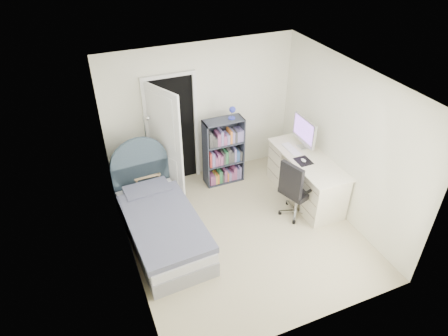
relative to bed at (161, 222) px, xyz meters
name	(u,v)px	position (x,y,z in m)	size (l,w,h in m)	color
room_shell	(245,166)	(1.21, -0.39, 0.96)	(3.50, 3.70, 2.60)	tan
door	(168,138)	(0.50, 1.15, 0.75)	(0.92, 0.76, 2.06)	black
bed	(161,222)	(0.00, 0.00, 0.00)	(1.08, 2.12, 1.28)	gray
nightstand	(145,176)	(0.03, 1.10, 0.13)	(0.44, 0.44, 0.64)	tan
floor_lamp	(150,161)	(0.18, 1.26, 0.31)	(0.21, 0.21, 1.48)	silver
bookcase	(224,153)	(1.47, 1.01, 0.30)	(0.70, 0.30, 1.49)	#323644
desk	(306,175)	(2.58, 0.04, 0.15)	(0.66, 1.65, 1.35)	beige
office_chair	(295,187)	(2.12, -0.35, 0.29)	(0.59, 0.60, 1.06)	silver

